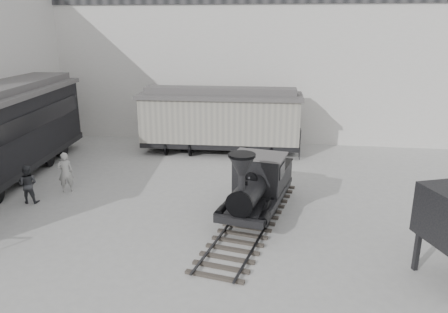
% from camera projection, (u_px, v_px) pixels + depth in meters
% --- Properties ---
extents(ground, '(90.00, 90.00, 0.00)m').
position_uv_depth(ground, '(183.00, 254.00, 13.82)').
color(ground, '#9E9E9B').
extents(north_wall, '(34.00, 2.51, 11.00)m').
position_uv_depth(north_wall, '(238.00, 48.00, 26.35)').
color(north_wall, silver).
rests_on(north_wall, ground).
extents(locomotive, '(3.32, 8.43, 2.91)m').
position_uv_depth(locomotive, '(256.00, 189.00, 16.28)').
color(locomotive, '#312A25').
rests_on(locomotive, ground).
extents(boxcar, '(8.99, 3.08, 3.64)m').
position_uv_depth(boxcar, '(220.00, 119.00, 24.13)').
color(boxcar, black).
rests_on(boxcar, ground).
extents(visitor_a, '(0.77, 0.70, 1.76)m').
position_uv_depth(visitor_a, '(65.00, 172.00, 18.66)').
color(visitor_a, '#B1B0AC').
rests_on(visitor_a, ground).
extents(visitor_b, '(0.85, 0.70, 1.58)m').
position_uv_depth(visitor_b, '(28.00, 184.00, 17.55)').
color(visitor_b, '#35363A').
rests_on(visitor_b, ground).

